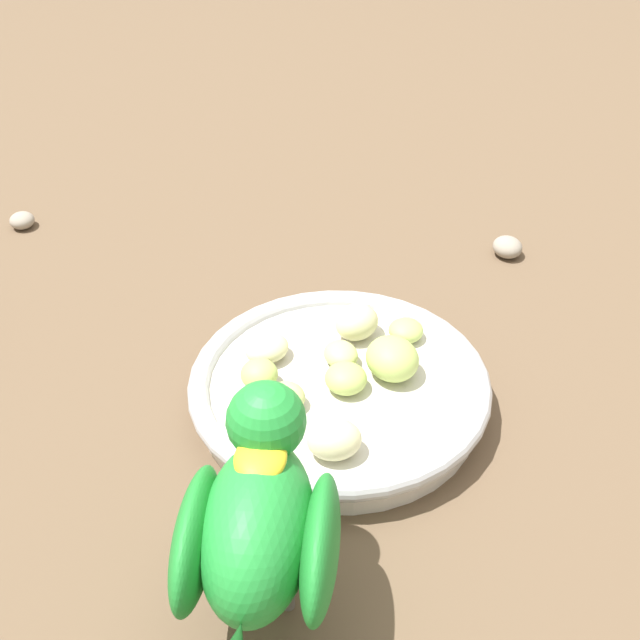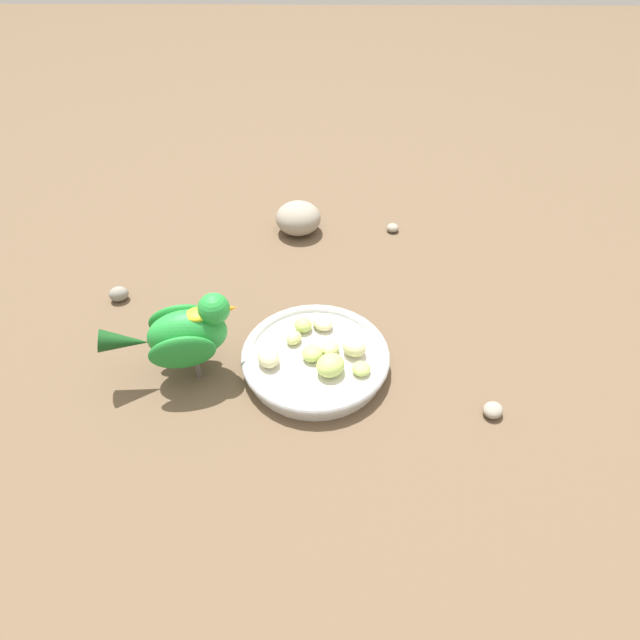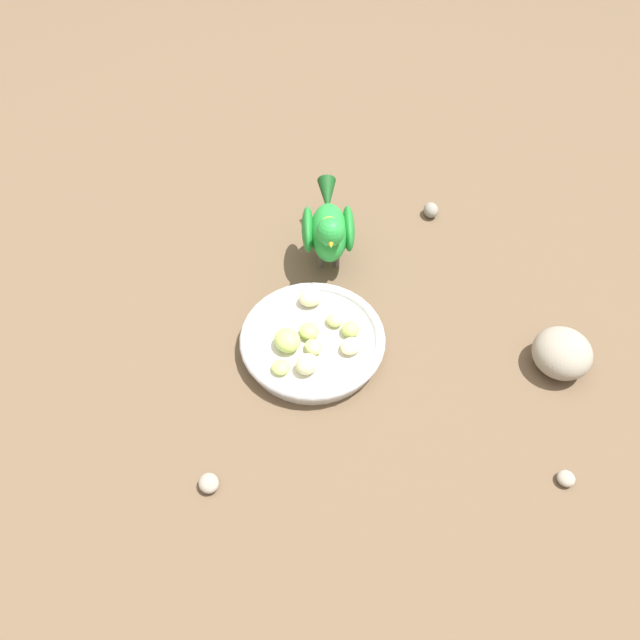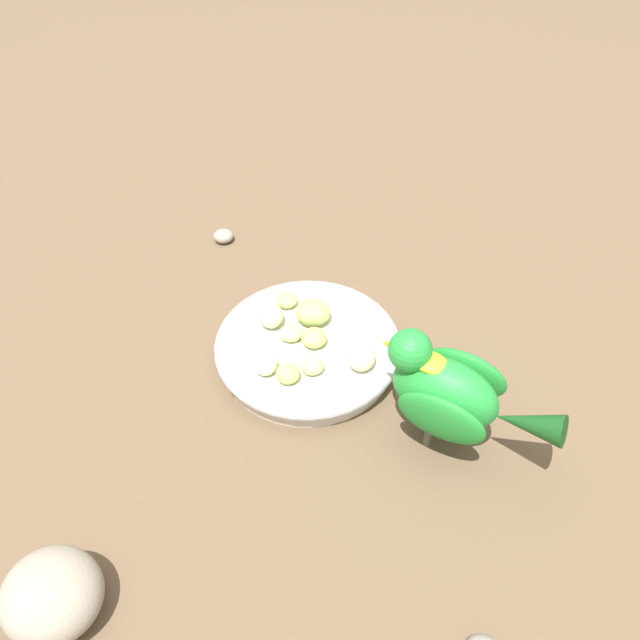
% 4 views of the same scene
% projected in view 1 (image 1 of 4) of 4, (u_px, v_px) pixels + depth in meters
% --- Properties ---
extents(ground_plane, '(4.00, 4.00, 0.00)m').
position_uv_depth(ground_plane, '(323.00, 383.00, 0.62)').
color(ground_plane, brown).
extents(feeding_bowl, '(0.20, 0.20, 0.03)m').
position_uv_depth(feeding_bowl, '(339.00, 390.00, 0.59)').
color(feeding_bowl, beige).
rests_on(feeding_bowl, ground_plane).
extents(apple_piece_0, '(0.03, 0.03, 0.02)m').
position_uv_depth(apple_piece_0, '(343.00, 351.00, 0.60)').
color(apple_piece_0, '#C6D17A').
rests_on(apple_piece_0, feeding_bowl).
extents(apple_piece_1, '(0.04, 0.04, 0.02)m').
position_uv_depth(apple_piece_1, '(267.00, 348.00, 0.60)').
color(apple_piece_1, beige).
rests_on(apple_piece_1, feeding_bowl).
extents(apple_piece_2, '(0.03, 0.03, 0.02)m').
position_uv_depth(apple_piece_2, '(346.00, 378.00, 0.57)').
color(apple_piece_2, '#B2CC66').
rests_on(apple_piece_2, feeding_bowl).
extents(apple_piece_3, '(0.03, 0.03, 0.02)m').
position_uv_depth(apple_piece_3, '(289.00, 395.00, 0.56)').
color(apple_piece_3, '#C6D17A').
rests_on(apple_piece_3, feeding_bowl).
extents(apple_piece_4, '(0.04, 0.04, 0.02)m').
position_uv_depth(apple_piece_4, '(334.00, 439.00, 0.52)').
color(apple_piece_4, beige).
rests_on(apple_piece_4, feeding_bowl).
extents(apple_piece_5, '(0.04, 0.04, 0.02)m').
position_uv_depth(apple_piece_5, '(357.00, 322.00, 0.61)').
color(apple_piece_5, beige).
rests_on(apple_piece_5, feeding_bowl).
extents(apple_piece_6, '(0.03, 0.03, 0.02)m').
position_uv_depth(apple_piece_6, '(259.00, 374.00, 0.57)').
color(apple_piece_6, '#B2CC66').
rests_on(apple_piece_6, feeding_bowl).
extents(apple_piece_7, '(0.05, 0.05, 0.03)m').
position_uv_depth(apple_piece_7, '(393.00, 356.00, 0.58)').
color(apple_piece_7, '#B2CC66').
rests_on(apple_piece_7, feeding_bowl).
extents(apple_piece_8, '(0.03, 0.03, 0.01)m').
position_uv_depth(apple_piece_8, '(406.00, 330.00, 0.62)').
color(apple_piece_8, '#B2CC66').
rests_on(apple_piece_8, feeding_bowl).
extents(parrot, '(0.18, 0.10, 0.13)m').
position_uv_depth(parrot, '(256.00, 530.00, 0.42)').
color(parrot, '#59544C').
rests_on(parrot, ground_plane).
extents(pebble_0, '(0.03, 0.03, 0.01)m').
position_uv_depth(pebble_0, '(22.00, 220.00, 0.78)').
color(pebble_0, gray).
rests_on(pebble_0, ground_plane).
extents(pebble_2, '(0.04, 0.04, 0.02)m').
position_uv_depth(pebble_2, '(507.00, 247.00, 0.74)').
color(pebble_2, gray).
rests_on(pebble_2, ground_plane).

